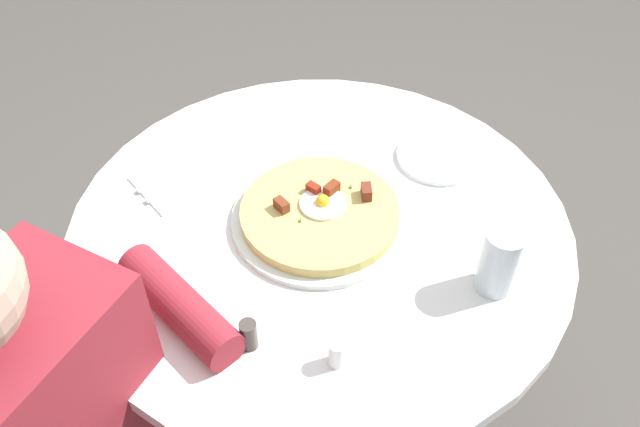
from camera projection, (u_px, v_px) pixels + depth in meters
The scene contains 11 objects.
ground_plane at pixel (320, 414), 1.79m from camera, with size 6.00×6.00×0.00m, color #4C4742.
dining_table at pixel (320, 280), 1.40m from camera, with size 0.94×0.94×0.73m.
pizza_plate at pixel (320, 218), 1.28m from camera, with size 0.33×0.33×0.01m, color silver.
breakfast_pizza at pixel (320, 211), 1.26m from camera, with size 0.30×0.30×0.05m.
bread_plate at pixel (439, 157), 1.40m from camera, with size 0.17×0.17×0.01m, color white.
napkin at pixel (182, 178), 1.36m from camera, with size 0.17×0.14×0.00m, color white.
fork at pixel (177, 172), 1.37m from camera, with size 0.18×0.01×0.01m, color silver.
knife at pixel (186, 181), 1.35m from camera, with size 0.18×0.01×0.01m, color silver.
water_glass at pixel (500, 261), 1.12m from camera, with size 0.07×0.07×0.13m, color silver.
salt_shaker at pixel (337, 353), 1.04m from camera, with size 0.03×0.03×0.05m, color white.
pepper_shaker at pixel (249, 335), 1.06m from camera, with size 0.03×0.03×0.06m, color #3F3833.
Camera 1 is at (-0.79, -0.42, 1.65)m, focal length 38.12 mm.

